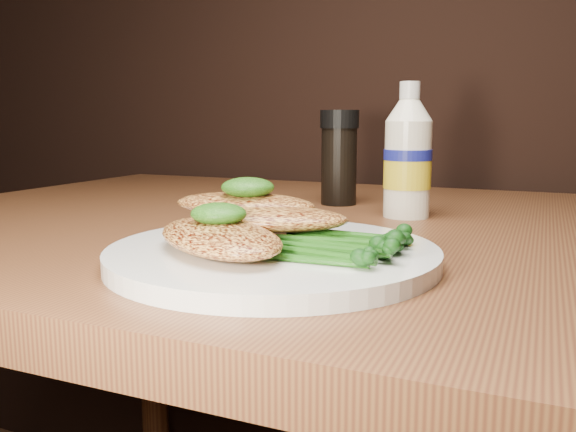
% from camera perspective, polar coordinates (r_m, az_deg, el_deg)
% --- Properties ---
extents(plate, '(0.28, 0.28, 0.01)m').
position_cam_1_polar(plate, '(0.50, -1.44, -3.73)').
color(plate, white).
rests_on(plate, dining_table).
extents(chicken_front, '(0.17, 0.16, 0.02)m').
position_cam_1_polar(chicken_front, '(0.48, -6.59, -2.02)').
color(chicken_front, '#E8A149').
rests_on(chicken_front, plate).
extents(chicken_mid, '(0.15, 0.10, 0.02)m').
position_cam_1_polar(chicken_mid, '(0.52, -1.94, -0.20)').
color(chicken_mid, '#E8A149').
rests_on(chicken_mid, plate).
extents(chicken_back, '(0.14, 0.08, 0.02)m').
position_cam_1_polar(chicken_back, '(0.56, -4.20, 1.14)').
color(chicken_back, '#E8A149').
rests_on(chicken_back, plate).
extents(pesto_front, '(0.05, 0.05, 0.02)m').
position_cam_1_polar(pesto_front, '(0.49, -6.67, 0.22)').
color(pesto_front, '#0C3507').
rests_on(pesto_front, chicken_front).
extents(pesto_back, '(0.06, 0.06, 0.02)m').
position_cam_1_polar(pesto_back, '(0.55, -3.89, 2.76)').
color(pesto_back, '#0C3507').
rests_on(pesto_back, chicken_back).
extents(broccolini_bundle, '(0.16, 0.13, 0.02)m').
position_cam_1_polar(broccolini_bundle, '(0.48, 4.01, -2.20)').
color(broccolini_bundle, '#1D5512').
rests_on(broccolini_bundle, plate).
extents(mayo_bottle, '(0.07, 0.07, 0.16)m').
position_cam_1_polar(mayo_bottle, '(0.75, 11.42, 6.19)').
color(mayo_bottle, white).
rests_on(mayo_bottle, dining_table).
extents(pepper_grinder, '(0.07, 0.07, 0.13)m').
position_cam_1_polar(pepper_grinder, '(0.84, 4.92, 5.59)').
color(pepper_grinder, black).
rests_on(pepper_grinder, dining_table).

